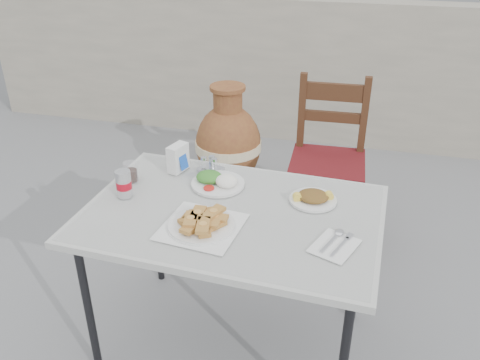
% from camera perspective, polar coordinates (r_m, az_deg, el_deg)
% --- Properties ---
extents(ground, '(80.00, 80.00, 0.00)m').
position_cam_1_polar(ground, '(2.62, -0.50, -16.79)').
color(ground, slate).
rests_on(ground, ground).
extents(cafe_table, '(1.26, 0.88, 0.74)m').
position_cam_1_polar(cafe_table, '(2.14, -0.90, -4.67)').
color(cafe_table, black).
rests_on(cafe_table, ground).
extents(pide_plate, '(0.33, 0.33, 0.06)m').
position_cam_1_polar(pide_plate, '(2.00, -4.36, -4.62)').
color(pide_plate, white).
rests_on(pide_plate, cafe_table).
extents(salad_rice_plate, '(0.24, 0.24, 0.06)m').
position_cam_1_polar(salad_rice_plate, '(2.29, -2.57, -0.09)').
color(salad_rice_plate, silver).
rests_on(salad_rice_plate, cafe_table).
extents(salad_chopped_plate, '(0.20, 0.20, 0.04)m').
position_cam_1_polar(salad_chopped_plate, '(2.19, 8.21, -1.96)').
color(salad_chopped_plate, silver).
rests_on(salad_chopped_plate, cafe_table).
extents(soda_can, '(0.07, 0.07, 0.12)m').
position_cam_1_polar(soda_can, '(2.24, -12.92, -0.40)').
color(soda_can, silver).
rests_on(soda_can, cafe_table).
extents(cola_glass, '(0.06, 0.06, 0.09)m').
position_cam_1_polar(cola_glass, '(2.37, -12.16, 0.79)').
color(cola_glass, white).
rests_on(cola_glass, cafe_table).
extents(napkin_holder, '(0.09, 0.12, 0.13)m').
position_cam_1_polar(napkin_holder, '(2.42, -6.98, 2.48)').
color(napkin_holder, white).
rests_on(napkin_holder, cafe_table).
extents(condiment_caddy, '(0.13, 0.11, 0.08)m').
position_cam_1_polar(condiment_caddy, '(2.42, -3.34, 1.60)').
color(condiment_caddy, silver).
rests_on(condiment_caddy, cafe_table).
extents(cutlery_napkin, '(0.20, 0.22, 0.01)m').
position_cam_1_polar(cutlery_napkin, '(1.94, 10.69, -7.01)').
color(cutlery_napkin, white).
rests_on(cutlery_napkin, cafe_table).
extents(chair, '(0.45, 0.45, 0.99)m').
position_cam_1_polar(chair, '(3.11, 9.85, 2.34)').
color(chair, '#371D0F').
rests_on(chair, ground).
extents(terracotta_urn, '(0.46, 0.46, 0.81)m').
position_cam_1_polar(terracotta_urn, '(3.56, -1.32, 3.89)').
color(terracotta_urn, brown).
rests_on(terracotta_urn, ground).
extents(back_wall, '(6.00, 0.25, 1.20)m').
position_cam_1_polar(back_wall, '(4.49, 7.89, 11.93)').
color(back_wall, '#A19886').
rests_on(back_wall, ground).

